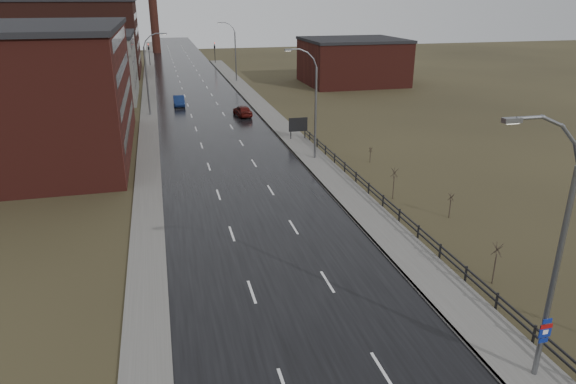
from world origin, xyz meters
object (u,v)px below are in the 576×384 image
car_far (242,111)px  billboard (298,125)px  car_near (179,101)px  streetlight_main (552,258)px

car_far → billboard: bearing=99.4°
car_near → billboard: bearing=-61.7°
billboard → car_near: size_ratio=0.57×
streetlight_main → car_near: bearing=100.4°
car_near → streetlight_main: bearing=-79.4°
streetlight_main → billboard: streetlight_main is taller
car_near → car_far: 12.78m
streetlight_main → billboard: bearing=89.1°
streetlight_main → car_far: streetlight_main is taller
streetlight_main → car_far: size_ratio=2.62×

